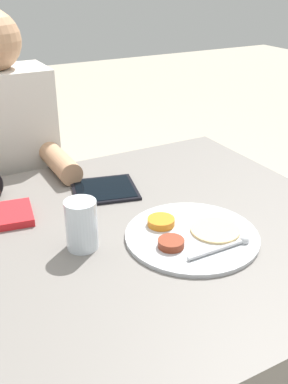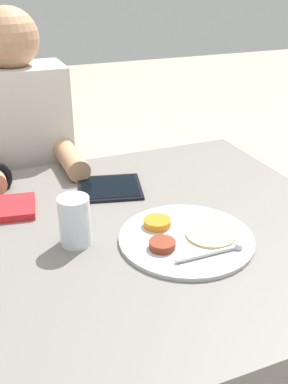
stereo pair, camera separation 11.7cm
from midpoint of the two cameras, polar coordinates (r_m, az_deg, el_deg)
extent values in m
cube|color=slate|center=(1.34, -1.18, -19.28)|extent=(1.23, 0.97, 0.76)
cylinder|color=#B7BABF|center=(1.09, 8.47, -5.95)|extent=(0.32, 0.32, 0.01)
cylinder|color=orange|center=(1.12, 4.71, -3.98)|extent=(0.07, 0.07, 0.02)
cylinder|color=maroon|center=(1.03, 5.60, -6.76)|extent=(0.06, 0.06, 0.02)
cylinder|color=#DBBC7F|center=(1.10, 11.49, -5.37)|extent=(0.12, 0.12, 0.01)
cylinder|color=#B7BABF|center=(1.02, 11.39, -7.83)|extent=(0.16, 0.01, 0.01)
sphere|color=#B7BABF|center=(1.06, 14.97, -6.81)|extent=(0.02, 0.02, 0.02)
cube|color=black|center=(1.32, -1.84, 0.46)|extent=(0.22, 0.21, 0.01)
cube|color=black|center=(1.32, -1.85, 0.64)|extent=(0.20, 0.18, 0.00)
cube|color=black|center=(1.89, -11.43, -10.43)|extent=(0.30, 0.22, 0.44)
cube|color=beige|center=(1.63, -13.08, 4.58)|extent=(0.33, 0.20, 0.62)
sphere|color=tan|center=(1.53, -14.66, 18.38)|extent=(0.19, 0.19, 0.19)
cylinder|color=tan|center=(1.46, -7.09, 4.21)|extent=(0.07, 0.24, 0.07)
cylinder|color=silver|center=(1.04, -5.63, -3.77)|extent=(0.07, 0.07, 0.12)
camera|label=1|loc=(0.06, -87.14, 1.43)|focal=42.00mm
camera|label=2|loc=(0.06, 92.86, -1.43)|focal=42.00mm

